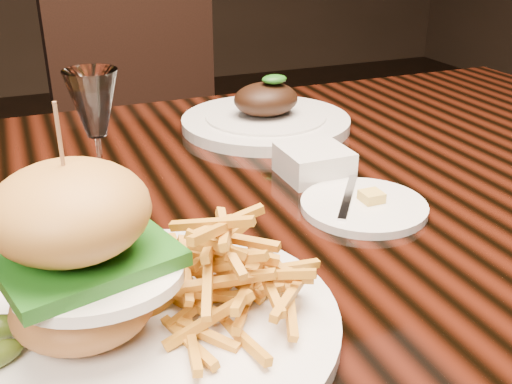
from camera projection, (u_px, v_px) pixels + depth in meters
name	position (u px, v px, depth m)	size (l,w,h in m)	color
dining_table	(230.00, 248.00, 0.79)	(1.60, 0.90, 0.75)	black
burger_plate	(149.00, 276.00, 0.48)	(0.31, 0.31, 0.21)	silver
side_saucer	(364.00, 206.00, 0.72)	(0.15, 0.15, 0.02)	silver
ramekin	(314.00, 162.00, 0.81)	(0.09, 0.09, 0.04)	silver
wine_glass	(94.00, 109.00, 0.68)	(0.06, 0.06, 0.17)	white
far_dish	(266.00, 118.00, 0.99)	(0.28, 0.28, 0.09)	silver
chair_far	(152.00, 132.00, 1.63)	(0.50, 0.51, 0.95)	black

